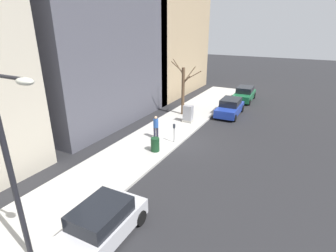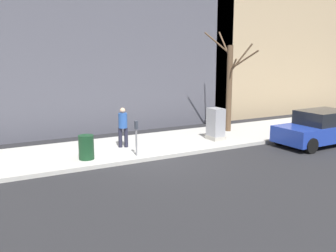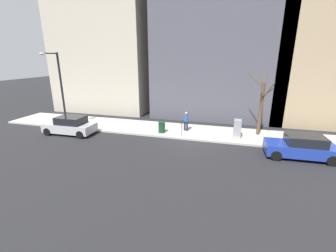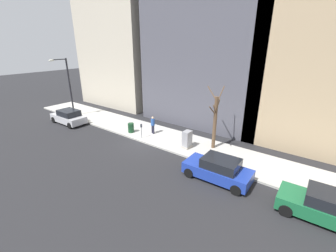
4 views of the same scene
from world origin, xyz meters
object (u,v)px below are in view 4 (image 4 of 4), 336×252
at_px(trash_bin, 131,128).
at_px(parked_car_blue, 218,169).
at_px(streetlamp, 67,83).
at_px(utility_box, 187,140).
at_px(pedestrian_near_meter, 153,124).
at_px(bare_tree, 215,121).
at_px(office_tower_right, 133,34).
at_px(parked_car_green, 327,207).
at_px(parking_meter, 141,130).
at_px(parked_car_silver, 69,117).

bearing_deg(trash_bin, parked_car_blue, -101.74).
relative_size(streetlamp, trash_bin, 7.22).
distance_m(utility_box, pedestrian_near_meter, 4.27).
distance_m(bare_tree, pedestrian_near_meter, 6.12).
distance_m(pedestrian_near_meter, office_tower_right, 16.73).
height_order(trash_bin, office_tower_right, office_tower_right).
bearing_deg(parked_car_green, bare_tree, 62.76).
relative_size(parked_car_green, parking_meter, 3.15).
bearing_deg(office_tower_right, bare_tree, -116.11).
bearing_deg(parked_car_blue, trash_bin, 76.55).
bearing_deg(utility_box, parked_car_blue, -122.34).
relative_size(parked_car_blue, utility_box, 2.97).
relative_size(parked_car_silver, streetlamp, 0.65).
bearing_deg(parked_car_blue, bare_tree, 28.69).
distance_m(parked_car_blue, office_tower_right, 24.53).
distance_m(parked_car_blue, pedestrian_near_meter, 8.71).
relative_size(parking_meter, streetlamp, 0.21).
bearing_deg(utility_box, parked_car_green, -104.47).
distance_m(parked_car_silver, trash_bin, 7.72).
xyz_separation_m(parked_car_blue, utility_box, (2.48, 3.91, 0.11)).
distance_m(parking_meter, utility_box, 4.35).
relative_size(parked_car_blue, office_tower_right, 0.23).
distance_m(parked_car_green, streetlamp, 25.17).
height_order(parked_car_blue, utility_box, utility_box).
bearing_deg(parking_meter, utility_box, -78.73).
bearing_deg(pedestrian_near_meter, streetlamp, 30.64).
bearing_deg(pedestrian_near_meter, bare_tree, -151.69).
height_order(utility_box, office_tower_right, office_tower_right).
bearing_deg(pedestrian_near_meter, trash_bin, 51.32).
bearing_deg(streetlamp, parked_car_silver, -128.22).
distance_m(parked_car_blue, streetlamp, 19.53).
relative_size(parked_car_green, bare_tree, 0.87).
relative_size(parked_car_silver, utility_box, 2.96).
bearing_deg(office_tower_right, parked_car_blue, -122.13).
height_order(parked_car_blue, streetlamp, streetlamp).
distance_m(parked_car_green, bare_tree, 8.94).
xyz_separation_m(bare_tree, trash_bin, (-1.68, 7.78, -1.89)).
xyz_separation_m(parked_car_green, parked_car_silver, (0.08, 23.15, 0.00)).
distance_m(streetlamp, office_tower_right, 12.03).
height_order(parking_meter, utility_box, utility_box).
bearing_deg(parked_car_green, parked_car_silver, 87.99).
bearing_deg(parked_car_green, parked_car_blue, 88.10).
xyz_separation_m(parked_car_silver, trash_bin, (2.01, -7.45, -0.14)).
bearing_deg(parked_car_blue, pedestrian_near_meter, 67.30).
relative_size(parked_car_blue, trash_bin, 4.72).
height_order(parked_car_green, pedestrian_near_meter, pedestrian_near_meter).
height_order(parked_car_green, office_tower_right, office_tower_right).
relative_size(parked_car_green, office_tower_right, 0.23).
bearing_deg(streetlamp, pedestrian_near_meter, -81.49).
distance_m(streetlamp, trash_bin, 9.85).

